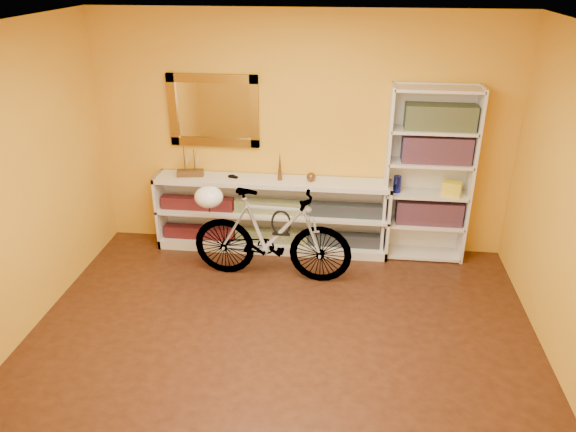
# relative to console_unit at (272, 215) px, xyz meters

# --- Properties ---
(floor) EXTENTS (4.50, 4.00, 0.01)m
(floor) POSITION_rel_console_unit_xyz_m (0.31, -1.81, -0.43)
(floor) COLOR #32180E
(floor) RESTS_ON ground
(ceiling) EXTENTS (4.50, 4.00, 0.01)m
(ceiling) POSITION_rel_console_unit_xyz_m (0.31, -1.81, 2.18)
(ceiling) COLOR silver
(ceiling) RESTS_ON ground
(back_wall) EXTENTS (4.50, 0.01, 2.60)m
(back_wall) POSITION_rel_console_unit_xyz_m (0.31, 0.19, 0.88)
(back_wall) COLOR gold
(back_wall) RESTS_ON ground
(gilt_mirror) EXTENTS (0.98, 0.06, 0.78)m
(gilt_mirror) POSITION_rel_console_unit_xyz_m (-0.64, 0.15, 1.12)
(gilt_mirror) COLOR #876118
(gilt_mirror) RESTS_ON back_wall
(wall_socket) EXTENTS (0.09, 0.02, 0.09)m
(wall_socket) POSITION_rel_console_unit_xyz_m (1.21, 0.17, -0.17)
(wall_socket) COLOR silver
(wall_socket) RESTS_ON back_wall
(console_unit) EXTENTS (2.60, 0.35, 0.85)m
(console_unit) POSITION_rel_console_unit_xyz_m (0.00, 0.00, 0.00)
(console_unit) COLOR silver
(console_unit) RESTS_ON floor
(cd_row_lower) EXTENTS (2.50, 0.13, 0.14)m
(cd_row_lower) POSITION_rel_console_unit_xyz_m (0.00, -0.02, -0.26)
(cd_row_lower) COLOR black
(cd_row_lower) RESTS_ON console_unit
(cd_row_upper) EXTENTS (2.50, 0.13, 0.14)m
(cd_row_upper) POSITION_rel_console_unit_xyz_m (0.00, -0.02, 0.11)
(cd_row_upper) COLOR navy
(cd_row_upper) RESTS_ON console_unit
(model_ship) EXTENTS (0.30, 0.15, 0.34)m
(model_ship) POSITION_rel_console_unit_xyz_m (-0.90, 0.00, 0.60)
(model_ship) COLOR #452D13
(model_ship) RESTS_ON console_unit
(toy_car) EXTENTS (0.00, 0.00, 0.00)m
(toy_car) POSITION_rel_console_unit_xyz_m (-0.42, 0.00, 0.43)
(toy_car) COLOR black
(toy_car) RESTS_ON console_unit
(bronze_ornament) EXTENTS (0.06, 0.06, 0.32)m
(bronze_ornament) POSITION_rel_console_unit_xyz_m (0.09, 0.00, 0.59)
(bronze_ornament) COLOR brown
(bronze_ornament) RESTS_ON console_unit
(decorative_orb) EXTENTS (0.10, 0.10, 0.10)m
(decorative_orb) POSITION_rel_console_unit_xyz_m (0.43, 0.00, 0.47)
(decorative_orb) COLOR brown
(decorative_orb) RESTS_ON console_unit
(bookcase) EXTENTS (0.90, 0.30, 1.90)m
(bookcase) POSITION_rel_console_unit_xyz_m (1.67, 0.03, 0.52)
(bookcase) COLOR silver
(bookcase) RESTS_ON floor
(book_row_a) EXTENTS (0.70, 0.22, 0.26)m
(book_row_a) POSITION_rel_console_unit_xyz_m (1.72, 0.03, 0.12)
(book_row_a) COLOR maroon
(book_row_a) RESTS_ON bookcase
(book_row_b) EXTENTS (0.70, 0.22, 0.28)m
(book_row_b) POSITION_rel_console_unit_xyz_m (1.72, 0.03, 0.83)
(book_row_b) COLOR maroon
(book_row_b) RESTS_ON bookcase
(book_row_c) EXTENTS (0.70, 0.22, 0.25)m
(book_row_c) POSITION_rel_console_unit_xyz_m (1.72, 0.03, 1.16)
(book_row_c) COLOR navy
(book_row_c) RESTS_ON bookcase
(travel_mug) EXTENTS (0.08, 0.08, 0.18)m
(travel_mug) POSITION_rel_console_unit_xyz_m (1.35, 0.01, 0.43)
(travel_mug) COLOR navy
(travel_mug) RESTS_ON bookcase
(red_tin) EXTENTS (0.19, 0.19, 0.20)m
(red_tin) POSITION_rel_console_unit_xyz_m (1.47, 0.06, 1.14)
(red_tin) COLOR maroon
(red_tin) RESTS_ON bookcase
(yellow_bag) EXTENTS (0.22, 0.18, 0.15)m
(yellow_bag) POSITION_rel_console_unit_xyz_m (1.92, -0.01, 0.42)
(yellow_bag) COLOR yellow
(yellow_bag) RESTS_ON bookcase
(bicycle) EXTENTS (0.53, 1.69, 0.98)m
(bicycle) POSITION_rel_console_unit_xyz_m (0.09, -0.62, 0.07)
(bicycle) COLOR silver
(bicycle) RESTS_ON floor
(helmet) EXTENTS (0.29, 0.28, 0.22)m
(helmet) POSITION_rel_console_unit_xyz_m (-0.55, -0.58, 0.44)
(helmet) COLOR white
(helmet) RESTS_ON bicycle
(u_lock) EXTENTS (0.20, 0.02, 0.20)m
(u_lock) POSITION_rel_console_unit_xyz_m (0.18, -0.63, 0.21)
(u_lock) COLOR black
(u_lock) RESTS_ON bicycle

